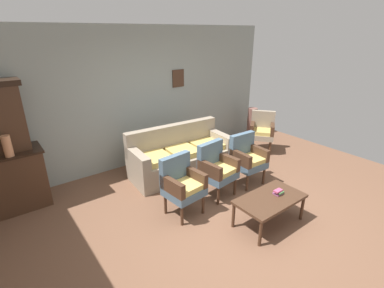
% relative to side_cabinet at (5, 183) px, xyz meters
% --- Properties ---
extents(ground_plane, '(7.68, 7.68, 0.00)m').
position_rel_side_cabinet_xyz_m(ground_plane, '(2.52, -2.25, -0.47)').
color(ground_plane, brown).
extents(wall_back_with_decor, '(6.40, 0.09, 2.70)m').
position_rel_side_cabinet_xyz_m(wall_back_with_decor, '(2.52, 0.38, 0.88)').
color(wall_back_with_decor, '#939E99').
rests_on(wall_back_with_decor, ground).
extents(side_cabinet, '(1.16, 0.55, 0.93)m').
position_rel_side_cabinet_xyz_m(side_cabinet, '(0.00, 0.00, 0.00)').
color(side_cabinet, '#472D1E').
rests_on(side_cabinet, ground).
extents(vase_on_cabinet, '(0.12, 0.12, 0.31)m').
position_rel_side_cabinet_xyz_m(vase_on_cabinet, '(0.15, -0.18, 0.62)').
color(vase_on_cabinet, tan).
rests_on(vase_on_cabinet, side_cabinet).
extents(floral_couch, '(2.00, 0.92, 0.90)m').
position_rel_side_cabinet_xyz_m(floral_couch, '(2.81, -0.57, -0.14)').
color(floral_couch, gray).
rests_on(floral_couch, ground).
extents(armchair_by_doorway, '(0.57, 0.54, 0.90)m').
position_rel_side_cabinet_xyz_m(armchair_by_doorway, '(2.08, -1.66, 0.03)').
color(armchair_by_doorway, slate).
rests_on(armchair_by_doorway, ground).
extents(armchair_near_couch_end, '(0.57, 0.55, 0.90)m').
position_rel_side_cabinet_xyz_m(armchair_near_couch_end, '(2.83, -1.58, 0.03)').
color(armchair_near_couch_end, slate).
rests_on(armchair_near_couch_end, ground).
extents(armchair_near_cabinet, '(0.54, 0.51, 0.90)m').
position_rel_side_cabinet_xyz_m(armchair_near_cabinet, '(3.54, -1.61, 0.03)').
color(armchair_near_cabinet, slate).
rests_on(armchair_near_cabinet, ground).
extents(wingback_chair_by_fireplace, '(0.71, 0.71, 0.90)m').
position_rel_side_cabinet_xyz_m(wingback_chair_by_fireplace, '(4.93, -0.79, 0.03)').
color(wingback_chair_by_fireplace, gray).
rests_on(wingback_chair_by_fireplace, ground).
extents(coffee_table, '(1.00, 0.56, 0.42)m').
position_rel_side_cabinet_xyz_m(coffee_table, '(2.90, -2.62, -0.09)').
color(coffee_table, '#472D1E').
rests_on(coffee_table, ground).
extents(book_stack_on_table, '(0.14, 0.11, 0.07)m').
position_rel_side_cabinet_xyz_m(book_stack_on_table, '(3.07, -2.63, -0.01)').
color(book_stack_on_table, '#904A7C').
rests_on(book_stack_on_table, coffee_table).
extents(floor_vase_by_wall, '(0.23, 0.23, 0.79)m').
position_rel_side_cabinet_xyz_m(floor_vase_by_wall, '(5.37, -0.10, -0.07)').
color(floor_vase_by_wall, brown).
rests_on(floor_vase_by_wall, ground).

